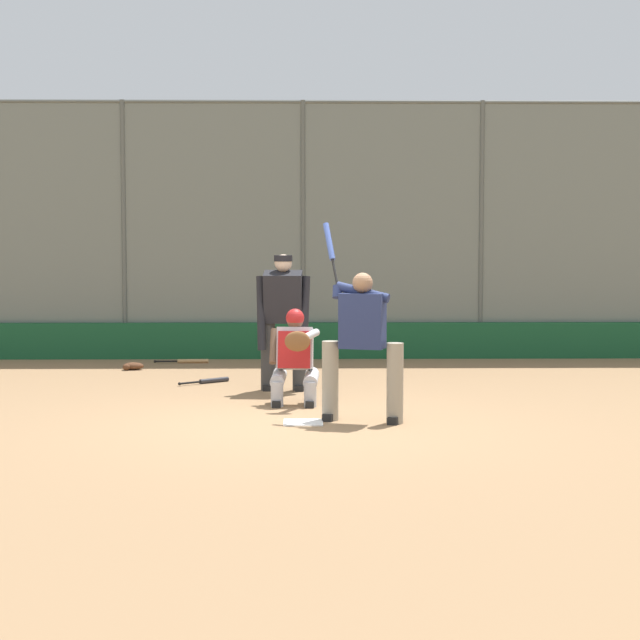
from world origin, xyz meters
TOP-DOWN VIEW (x-y plane):
  - ground_plane at (0.00, 0.00)m, footprint 160.00×160.00m
  - home_plate_marker at (0.00, 0.00)m, footprint 0.43×0.43m
  - backstop_fence at (0.00, -6.43)m, footprint 18.03×0.08m
  - padding_wall at (0.00, -6.33)m, footprint 17.60×0.18m
  - bleachers_beyond at (-2.54, -9.28)m, footprint 12.57×3.05m
  - batter_at_plate at (-0.64, -0.09)m, footprint 0.89×0.85m
  - catcher_behind_plate at (0.10, -1.29)m, footprint 0.62×0.74m
  - umpire_home at (0.26, -2.49)m, footprint 0.73×0.47m
  - spare_bat_near_backstop at (1.85, -5.67)m, footprint 0.88×0.10m
  - spare_bat_by_padding at (0.46, -5.47)m, footprint 0.50×0.69m
  - spare_bat_third_base_side at (1.29, -3.26)m, footprint 0.66×0.54m
  - fielding_glove_on_dirt at (2.62, -4.79)m, footprint 0.32×0.24m

SIDE VIEW (x-z plane):
  - ground_plane at x=0.00m, z-range 0.00..0.00m
  - home_plate_marker at x=0.00m, z-range 0.00..0.01m
  - spare_bat_near_backstop at x=1.85m, z-range 0.00..0.07m
  - spare_bat_by_padding at x=0.46m, z-range 0.00..0.07m
  - spare_bat_third_base_side at x=1.29m, z-range 0.00..0.07m
  - fielding_glove_on_dirt at x=2.62m, z-range 0.00..0.11m
  - padding_wall at x=0.00m, z-range 0.00..0.60m
  - bleachers_beyond at x=-2.54m, z-range -0.31..1.49m
  - catcher_behind_plate at x=0.10m, z-range 0.02..1.18m
  - batter_at_plate at x=-0.64m, z-range -0.20..1.99m
  - umpire_home at x=0.26m, z-range 0.07..1.87m
  - backstop_fence at x=0.00m, z-range 0.09..4.39m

